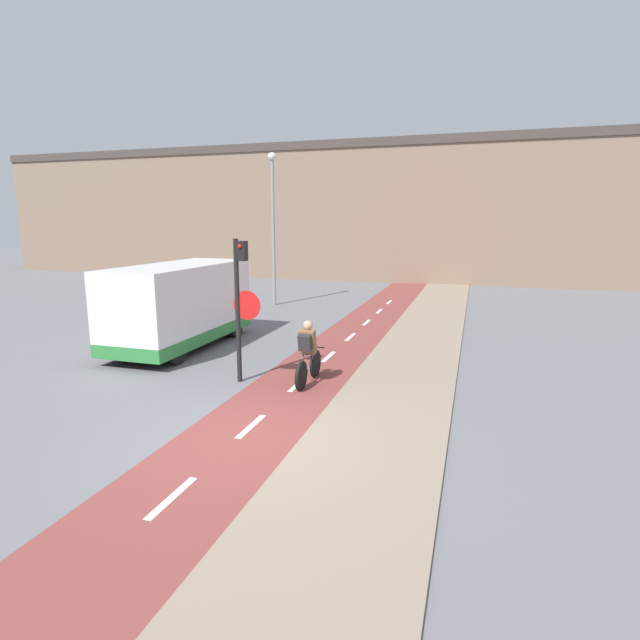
{
  "coord_description": "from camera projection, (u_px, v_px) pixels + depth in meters",
  "views": [
    {
      "loc": [
        3.72,
        -7.25,
        3.66
      ],
      "look_at": [
        0.0,
        4.7,
        1.2
      ],
      "focal_mm": 28.0,
      "sensor_mm": 36.0,
      "label": 1
    }
  ],
  "objects": [
    {
      "name": "ground_plane",
      "position": [
        239.0,
        438.0,
        8.58
      ],
      "size": [
        120.0,
        120.0,
        0.0
      ],
      "primitive_type": "plane",
      "color": "slate"
    },
    {
      "name": "bike_lane",
      "position": [
        239.0,
        438.0,
        8.59
      ],
      "size": [
        2.1,
        60.0,
        0.02
      ],
      "color": "brown",
      "rests_on": "ground_plane"
    },
    {
      "name": "sidewalk_strip",
      "position": [
        367.0,
        455.0,
        7.92
      ],
      "size": [
        2.4,
        60.0,
        0.05
      ],
      "color": "gray",
      "rests_on": "ground_plane"
    },
    {
      "name": "building_row_background",
      "position": [
        417.0,
        212.0,
        31.74
      ],
      "size": [
        60.0,
        5.2,
        8.56
      ],
      "color": "#89705B",
      "rests_on": "ground_plane"
    },
    {
      "name": "traffic_light_pole",
      "position": [
        240.0,
        295.0,
        11.26
      ],
      "size": [
        0.67,
        0.25,
        3.3
      ],
      "color": "black",
      "rests_on": "ground_plane"
    },
    {
      "name": "street_lamp_far",
      "position": [
        273.0,
        213.0,
        21.7
      ],
      "size": [
        0.36,
        0.36,
        6.59
      ],
      "color": "gray",
      "rests_on": "ground_plane"
    },
    {
      "name": "cyclist_near",
      "position": [
        308.0,
        354.0,
        11.34
      ],
      "size": [
        0.46,
        1.68,
        1.49
      ],
      "color": "black",
      "rests_on": "ground_plane"
    },
    {
      "name": "van",
      "position": [
        181.0,
        307.0,
        14.68
      ],
      "size": [
        2.03,
        5.17,
        2.46
      ],
      "color": "white",
      "rests_on": "ground_plane"
    }
  ]
}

